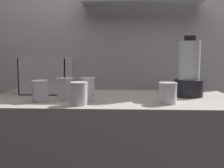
# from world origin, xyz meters

# --- Properties ---
(back_wall_unit) EXTENTS (2.60, 0.24, 2.50)m
(back_wall_unit) POSITION_xyz_m (0.01, 0.77, 1.26)
(back_wall_unit) COLOR silver
(back_wall_unit) RESTS_ON ground_plane
(carrot_display_bin) EXTENTS (0.29, 0.24, 0.23)m
(carrot_display_bin) POSITION_xyz_m (-0.43, 0.18, 0.97)
(carrot_display_bin) COLOR white
(carrot_display_bin) RESTS_ON counter
(blender_pitcher) EXTENTS (0.17, 0.17, 0.36)m
(blender_pitcher) POSITION_xyz_m (0.45, 0.07, 1.04)
(blender_pitcher) COLOR black
(blender_pitcher) RESTS_ON counter
(juice_cup_pomegranate_far_left) EXTENTS (0.09, 0.09, 0.11)m
(juice_cup_pomegranate_far_left) POSITION_xyz_m (-0.38, -0.13, 0.95)
(juice_cup_pomegranate_far_left) COLOR white
(juice_cup_pomegranate_far_left) RESTS_ON counter
(juice_cup_carrot_left) EXTENTS (0.10, 0.10, 0.12)m
(juice_cup_carrot_left) POSITION_xyz_m (-0.25, -0.08, 0.95)
(juice_cup_carrot_left) COLOR white
(juice_cup_carrot_left) RESTS_ON counter
(juice_cup_mango_middle) EXTENTS (0.09, 0.09, 0.12)m
(juice_cup_mango_middle) POSITION_xyz_m (-0.16, -0.22, 0.95)
(juice_cup_mango_middle) COLOR white
(juice_cup_mango_middle) RESTS_ON counter
(juice_cup_orange_right) EXTENTS (0.08, 0.08, 0.13)m
(juice_cup_orange_right) POSITION_xyz_m (-0.13, -0.09, 0.96)
(juice_cup_orange_right) COLOR white
(juice_cup_orange_right) RESTS_ON counter
(juice_cup_carrot_far_right) EXTENTS (0.09, 0.09, 0.11)m
(juice_cup_carrot_far_right) POSITION_xyz_m (0.30, -0.16, 0.95)
(juice_cup_carrot_far_right) COLOR white
(juice_cup_carrot_far_right) RESTS_ON counter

